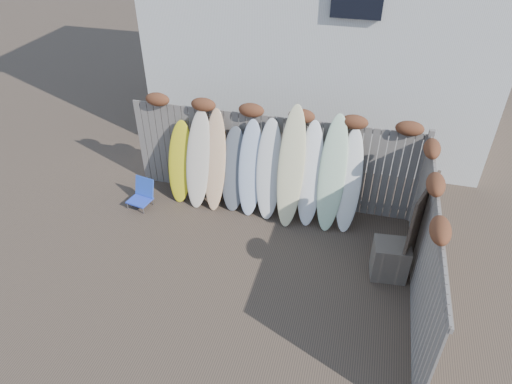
% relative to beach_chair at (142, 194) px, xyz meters
% --- Properties ---
extents(ground, '(80.00, 80.00, 0.00)m').
position_rel_beach_chair_xyz_m(ground, '(2.60, -1.49, -0.28)').
color(ground, '#493A2D').
extents(back_fence, '(6.05, 0.28, 2.24)m').
position_rel_beach_chair_xyz_m(back_fence, '(2.66, 0.91, 0.90)').
color(back_fence, slate).
rests_on(back_fence, ground).
extents(right_fence, '(0.28, 4.40, 2.24)m').
position_rel_beach_chair_xyz_m(right_fence, '(5.60, -1.24, 0.86)').
color(right_fence, slate).
rests_on(right_fence, ground).
extents(house, '(8.50, 5.50, 6.33)m').
position_rel_beach_chair_xyz_m(house, '(3.10, 5.01, 2.92)').
color(house, silver).
rests_on(house, ground).
extents(beach_chair, '(0.54, 0.56, 0.61)m').
position_rel_beach_chair_xyz_m(beach_chair, '(0.00, 0.00, 0.00)').
color(beach_chair, blue).
rests_on(beach_chair, ground).
extents(wooden_crate, '(0.66, 0.57, 0.71)m').
position_rel_beach_chair_xyz_m(wooden_crate, '(5.18, -0.79, 0.08)').
color(wooden_crate, brown).
rests_on(wooden_crate, ground).
extents(lattice_panel, '(0.45, 1.13, 1.77)m').
position_rel_beach_chair_xyz_m(lattice_panel, '(5.56, -0.46, 0.60)').
color(lattice_panel, '#413227').
rests_on(lattice_panel, ground).
extents(surfboard_0, '(0.54, 0.63, 1.74)m').
position_rel_beach_chair_xyz_m(surfboard_0, '(0.72, 0.53, 0.59)').
color(surfboard_0, yellow).
rests_on(surfboard_0, ground).
extents(surfboard_1, '(0.59, 0.76, 2.05)m').
position_rel_beach_chair_xyz_m(surfboard_1, '(1.16, 0.48, 0.74)').
color(surfboard_1, '#F3E0C4').
rests_on(surfboard_1, ground).
extents(surfboard_2, '(0.50, 0.76, 2.09)m').
position_rel_beach_chair_xyz_m(surfboard_2, '(1.52, 0.49, 0.77)').
color(surfboard_2, '#FFC980').
rests_on(surfboard_2, ground).
extents(surfboard_3, '(0.58, 0.66, 1.76)m').
position_rel_beach_chair_xyz_m(surfboard_3, '(1.91, 0.52, 0.60)').
color(surfboard_3, slate).
rests_on(surfboard_3, ground).
extents(surfboard_4, '(0.53, 0.72, 1.96)m').
position_rel_beach_chair_xyz_m(surfboard_4, '(2.28, 0.49, 0.70)').
color(surfboard_4, silver).
rests_on(surfboard_4, ground).
extents(surfboard_5, '(0.58, 0.77, 2.03)m').
position_rel_beach_chair_xyz_m(surfboard_5, '(2.67, 0.48, 0.74)').
color(surfboard_5, silver).
rests_on(surfboard_5, ground).
extents(surfboard_6, '(0.52, 0.84, 2.39)m').
position_rel_beach_chair_xyz_m(surfboard_6, '(3.13, 0.41, 0.91)').
color(surfboard_6, '#F7EDB0').
rests_on(surfboard_6, ground).
extents(surfboard_7, '(0.55, 0.77, 2.09)m').
position_rel_beach_chair_xyz_m(surfboard_7, '(3.50, 0.49, 0.76)').
color(surfboard_7, white).
rests_on(surfboard_7, ground).
extents(surfboard_8, '(0.52, 0.80, 2.28)m').
position_rel_beach_chair_xyz_m(surfboard_8, '(3.93, 0.47, 0.86)').
color(surfboard_8, '#CFF4C7').
rests_on(surfboard_8, ground).
extents(surfboard_9, '(0.50, 0.75, 2.04)m').
position_rel_beach_chair_xyz_m(surfboard_9, '(4.28, 0.48, 0.74)').
color(surfboard_9, white).
rests_on(surfboard_9, ground).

